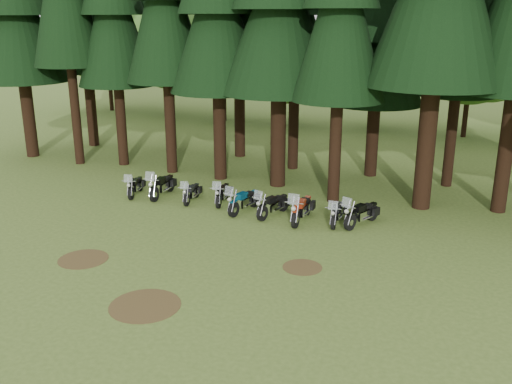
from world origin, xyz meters
TOP-DOWN VIEW (x-y plane):
  - ground at (0.00, 0.00)m, footprint 120.00×120.00m
  - pine_back_4 at (4.04, 13.25)m, footprint 4.94×4.94m
  - decid_0 at (-22.10, 25.26)m, footprint 8.00×7.78m
  - decid_1 at (-15.99, 25.76)m, footprint 7.91×7.69m
  - decid_2 at (-10.43, 24.78)m, footprint 6.72×6.53m
  - decid_3 at (-4.71, 25.13)m, footprint 6.12×5.95m
  - decid_4 at (1.58, 26.32)m, footprint 5.93×5.76m
  - decid_5 at (8.29, 25.71)m, footprint 8.45×8.21m
  - dirt_patch_0 at (-3.00, -2.00)m, footprint 1.80×1.80m
  - dirt_patch_1 at (4.50, 0.50)m, footprint 1.40×1.40m
  - dirt_patch_2 at (1.00, -4.00)m, footprint 2.20×2.20m
  - motorcycle_0 at (-5.67, 5.10)m, footprint 0.88×2.08m
  - motorcycle_1 at (-4.36, 5.44)m, footprint 0.58×2.47m
  - motorcycle_2 at (-2.67, 5.33)m, footprint 0.59×2.00m
  - motorcycle_3 at (-1.23, 5.69)m, footprint 0.72×2.13m
  - motorcycle_4 at (0.20, 4.98)m, footprint 0.70×2.34m
  - motorcycle_5 at (1.59, 5.00)m, footprint 0.82×2.27m
  - motorcycle_6 at (2.95, 4.87)m, footprint 0.47×2.49m
  - motorcycle_7 at (4.41, 5.18)m, footprint 0.47×2.10m
  - motorcycle_8 at (5.40, 5.40)m, footprint 1.12×2.29m

SIDE VIEW (x-z plane):
  - ground at x=0.00m, z-range 0.00..0.00m
  - dirt_patch_0 at x=-3.00m, z-range 0.00..0.01m
  - dirt_patch_1 at x=4.50m, z-range 0.00..0.01m
  - dirt_patch_2 at x=1.00m, z-range 0.00..0.01m
  - motorcycle_2 at x=-2.67m, z-range -0.21..1.05m
  - motorcycle_7 at x=4.41m, z-range -0.22..1.10m
  - motorcycle_0 at x=-5.67m, z-range -0.22..1.10m
  - motorcycle_3 at x=-1.23m, z-range -0.22..1.12m
  - motorcycle_5 at x=1.59m, z-range -0.24..1.19m
  - motorcycle_4 at x=0.20m, z-range -0.24..1.23m
  - motorcycle_8 at x=5.40m, z-range -0.25..1.24m
  - motorcycle_1 at x=-4.36m, z-range -0.26..1.29m
  - motorcycle_6 at x=2.95m, z-range -0.26..1.31m
  - decid_4 at x=1.58m, z-range 0.67..8.07m
  - decid_3 at x=-4.71m, z-range 0.69..8.34m
  - decid_2 at x=-10.43m, z-range 0.76..9.15m
  - decid_1 at x=-15.99m, z-range 0.89..10.77m
  - decid_0 at x=-22.10m, z-range 0.90..10.90m
  - decid_5 at x=8.29m, z-range 0.95..11.51m
  - pine_back_4 at x=4.04m, z-range 1.36..15.14m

